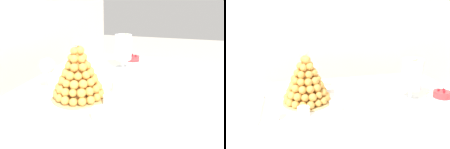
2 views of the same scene
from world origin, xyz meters
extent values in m
cube|color=silver|center=(0.00, 0.92, 1.25)|extent=(4.80, 0.10, 2.50)
cylinder|color=brown|center=(-0.57, 0.38, 0.36)|extent=(0.04, 0.04, 0.72)
cylinder|color=brown|center=(0.57, 0.38, 0.36)|extent=(0.04, 0.04, 0.72)
cube|color=brown|center=(0.00, 0.00, 0.73)|extent=(1.26, 0.89, 0.02)
cube|color=white|center=(0.00, 0.00, 0.74)|extent=(1.32, 0.95, 0.00)
cube|color=white|center=(0.00, 0.47, 0.57)|extent=(1.32, 0.01, 0.33)
cube|color=white|center=(-0.19, 0.03, 0.75)|extent=(0.56, 0.36, 0.01)
cube|color=white|center=(-0.19, -0.15, 0.76)|extent=(0.56, 0.01, 0.02)
cube|color=white|center=(-0.19, 0.20, 0.76)|extent=(0.56, 0.01, 0.02)
cube|color=white|center=(-0.47, 0.03, 0.76)|extent=(0.01, 0.36, 0.02)
cube|color=white|center=(0.08, 0.03, 0.76)|extent=(0.01, 0.36, 0.02)
cylinder|color=white|center=(-0.19, 0.03, 0.75)|extent=(0.33, 0.33, 0.00)
cylinder|color=tan|center=(-0.24, 0.09, 0.76)|extent=(0.26, 0.26, 0.01)
cone|color=#C17E37|center=(-0.24, 0.09, 0.88)|extent=(0.18, 0.18, 0.24)
sphere|color=gold|center=(-0.14, 0.09, 0.78)|extent=(0.04, 0.04, 0.04)
sphere|color=gold|center=(-0.14, 0.13, 0.78)|extent=(0.04, 0.04, 0.04)
sphere|color=gold|center=(-0.16, 0.16, 0.78)|extent=(0.04, 0.04, 0.04)
sphere|color=gold|center=(-0.19, 0.18, 0.78)|extent=(0.04, 0.04, 0.04)
sphere|color=gold|center=(-0.23, 0.19, 0.78)|extent=(0.04, 0.04, 0.04)
sphere|color=gold|center=(-0.27, 0.19, 0.78)|extent=(0.04, 0.04, 0.04)
sphere|color=gold|center=(-0.30, 0.17, 0.78)|extent=(0.04, 0.04, 0.04)
sphere|color=gold|center=(-0.33, 0.15, 0.78)|extent=(0.04, 0.04, 0.04)
sphere|color=gold|center=(-0.34, 0.11, 0.78)|extent=(0.04, 0.04, 0.04)
sphere|color=gold|center=(-0.34, 0.07, 0.78)|extent=(0.04, 0.04, 0.04)
sphere|color=gold|center=(-0.33, 0.04, 0.78)|extent=(0.04, 0.04, 0.04)
sphere|color=gold|center=(-0.30, 0.01, 0.78)|extent=(0.04, 0.04, 0.04)
sphere|color=gold|center=(-0.27, -0.01, 0.78)|extent=(0.04, 0.04, 0.04)
sphere|color=gold|center=(-0.23, -0.01, 0.78)|extent=(0.04, 0.04, 0.04)
sphere|color=gold|center=(-0.19, 0.00, 0.78)|extent=(0.04, 0.04, 0.04)
sphere|color=gold|center=(-0.16, 0.02, 0.78)|extent=(0.04, 0.04, 0.04)
sphere|color=gold|center=(-0.14, 0.05, 0.78)|extent=(0.04, 0.04, 0.04)
sphere|color=gold|center=(-0.16, 0.12, 0.81)|extent=(0.04, 0.04, 0.04)
sphere|color=gold|center=(-0.18, 0.15, 0.81)|extent=(0.04, 0.04, 0.04)
sphere|color=gold|center=(-0.21, 0.17, 0.81)|extent=(0.04, 0.04, 0.04)
sphere|color=gold|center=(-0.24, 0.18, 0.81)|extent=(0.04, 0.04, 0.04)
sphere|color=gold|center=(-0.28, 0.17, 0.81)|extent=(0.04, 0.04, 0.04)
sphere|color=gold|center=(-0.31, 0.15, 0.81)|extent=(0.04, 0.04, 0.04)
sphere|color=gold|center=(-0.33, 0.11, 0.81)|extent=(0.04, 0.04, 0.04)
sphere|color=gold|center=(-0.33, 0.08, 0.81)|extent=(0.04, 0.04, 0.04)
sphere|color=gold|center=(-0.32, 0.04, 0.81)|extent=(0.04, 0.04, 0.04)
sphere|color=gold|center=(-0.29, 0.02, 0.81)|extent=(0.04, 0.04, 0.04)
sphere|color=gold|center=(-0.26, 0.00, 0.81)|extent=(0.04, 0.04, 0.04)
sphere|color=gold|center=(-0.22, 0.00, 0.81)|extent=(0.04, 0.04, 0.04)
sphere|color=gold|center=(-0.19, 0.02, 0.81)|extent=(0.04, 0.04, 0.04)
sphere|color=gold|center=(-0.16, 0.05, 0.81)|extent=(0.04, 0.04, 0.04)
sphere|color=gold|center=(-0.15, 0.08, 0.81)|extent=(0.04, 0.04, 0.04)
sphere|color=gold|center=(-0.19, 0.14, 0.85)|extent=(0.04, 0.04, 0.04)
sphere|color=gold|center=(-0.22, 0.16, 0.85)|extent=(0.04, 0.04, 0.04)
sphere|color=gold|center=(-0.25, 0.16, 0.85)|extent=(0.04, 0.04, 0.04)
sphere|color=gold|center=(-0.29, 0.15, 0.85)|extent=(0.04, 0.04, 0.04)
sphere|color=gold|center=(-0.31, 0.12, 0.85)|extent=(0.04, 0.04, 0.04)
sphere|color=gold|center=(-0.31, 0.08, 0.85)|extent=(0.04, 0.04, 0.04)
sphere|color=gold|center=(-0.30, 0.04, 0.85)|extent=(0.04, 0.04, 0.04)
sphere|color=gold|center=(-0.27, 0.02, 0.85)|extent=(0.04, 0.04, 0.04)
sphere|color=gold|center=(-0.23, 0.02, 0.85)|extent=(0.04, 0.04, 0.04)
sphere|color=gold|center=(-0.19, 0.03, 0.85)|extent=(0.04, 0.04, 0.04)
sphere|color=gold|center=(-0.17, 0.07, 0.85)|extent=(0.04, 0.04, 0.04)
sphere|color=gold|center=(-0.17, 0.10, 0.85)|extent=(0.04, 0.04, 0.04)
sphere|color=gold|center=(-0.21, 0.14, 0.88)|extent=(0.04, 0.04, 0.04)
sphere|color=gold|center=(-0.25, 0.15, 0.88)|extent=(0.04, 0.04, 0.04)
sphere|color=gold|center=(-0.28, 0.13, 0.88)|extent=(0.04, 0.04, 0.04)
sphere|color=gold|center=(-0.30, 0.10, 0.88)|extent=(0.04, 0.04, 0.04)
sphere|color=gold|center=(-0.30, 0.07, 0.88)|extent=(0.04, 0.04, 0.04)
sphere|color=gold|center=(-0.27, 0.04, 0.88)|extent=(0.04, 0.04, 0.04)
sphere|color=gold|center=(-0.24, 0.03, 0.88)|extent=(0.04, 0.04, 0.04)
sphere|color=gold|center=(-0.20, 0.05, 0.88)|extent=(0.04, 0.04, 0.04)
sphere|color=gold|center=(-0.18, 0.08, 0.88)|extent=(0.04, 0.04, 0.04)
sphere|color=gold|center=(-0.19, 0.11, 0.88)|extent=(0.04, 0.04, 0.04)
sphere|color=gold|center=(-0.23, 0.13, 0.91)|extent=(0.04, 0.04, 0.04)
sphere|color=gold|center=(-0.27, 0.12, 0.92)|extent=(0.04, 0.04, 0.04)
sphere|color=gold|center=(-0.28, 0.09, 0.92)|extent=(0.04, 0.04, 0.04)
sphere|color=gold|center=(-0.27, 0.06, 0.91)|extent=(0.04, 0.04, 0.04)
sphere|color=gold|center=(-0.23, 0.05, 0.92)|extent=(0.04, 0.04, 0.04)
sphere|color=gold|center=(-0.20, 0.07, 0.92)|extent=(0.04, 0.04, 0.04)
sphere|color=gold|center=(-0.20, 0.11, 0.92)|extent=(0.04, 0.04, 0.04)
sphere|color=gold|center=(-0.25, 0.12, 0.95)|extent=(0.04, 0.04, 0.04)
sphere|color=gold|center=(-0.27, 0.09, 0.95)|extent=(0.04, 0.04, 0.04)
sphere|color=gold|center=(-0.25, 0.07, 0.95)|extent=(0.04, 0.04, 0.04)
sphere|color=gold|center=(-0.22, 0.07, 0.95)|extent=(0.04, 0.04, 0.04)
sphere|color=gold|center=(-0.22, 0.10, 0.95)|extent=(0.04, 0.04, 0.04)
sphere|color=gold|center=(-0.25, 0.10, 0.98)|extent=(0.04, 0.04, 0.04)
sphere|color=gold|center=(-0.24, 0.08, 0.98)|extent=(0.04, 0.04, 0.04)
sphere|color=white|center=(-0.24, 0.09, 1.02)|extent=(0.04, 0.04, 0.04)
cylinder|color=silver|center=(-0.41, -0.07, 0.78)|extent=(0.06, 0.06, 0.05)
cylinder|color=brown|center=(-0.41, -0.07, 0.76)|extent=(0.05, 0.05, 0.02)
cylinder|color=#8C603D|center=(-0.41, -0.07, 0.78)|extent=(0.05, 0.05, 0.01)
sphere|color=brown|center=(-0.41, -0.07, 0.79)|extent=(0.02, 0.02, 0.02)
cylinder|color=silver|center=(-0.27, -0.07, 0.77)|extent=(0.06, 0.06, 0.05)
cylinder|color=#F4EAC6|center=(-0.27, -0.07, 0.76)|extent=(0.05, 0.05, 0.02)
cylinder|color=white|center=(-0.27, -0.07, 0.78)|extent=(0.05, 0.05, 0.01)
sphere|color=brown|center=(-0.28, -0.07, 0.79)|extent=(0.02, 0.02, 0.02)
cylinder|color=silver|center=(-0.12, -0.06, 0.78)|extent=(0.05, 0.05, 0.06)
cylinder|color=gold|center=(-0.12, -0.06, 0.76)|extent=(0.05, 0.05, 0.02)
cylinder|color=#EAC166|center=(-0.12, -0.06, 0.78)|extent=(0.05, 0.05, 0.02)
sphere|color=brown|center=(-0.12, -0.07, 0.80)|extent=(0.02, 0.02, 0.02)
cylinder|color=silver|center=(0.01, -0.07, 0.78)|extent=(0.05, 0.05, 0.05)
cylinder|color=brown|center=(0.01, -0.07, 0.76)|extent=(0.05, 0.05, 0.02)
cylinder|color=#8C603D|center=(0.01, -0.07, 0.78)|extent=(0.05, 0.05, 0.02)
sphere|color=brown|center=(0.00, -0.07, 0.79)|extent=(0.02, 0.02, 0.02)
cylinder|color=white|center=(0.32, 0.02, 0.75)|extent=(0.11, 0.11, 0.01)
cylinder|color=white|center=(0.32, 0.02, 0.78)|extent=(0.02, 0.02, 0.06)
cylinder|color=white|center=(0.32, 0.02, 0.89)|extent=(0.11, 0.11, 0.16)
cylinder|color=#9ED860|center=(0.35, 0.02, 0.82)|extent=(0.04, 0.04, 0.04)
cylinder|color=yellow|center=(0.32, 0.04, 0.82)|extent=(0.04, 0.04, 0.04)
cylinder|color=brown|center=(0.31, 0.00, 0.82)|extent=(0.05, 0.04, 0.05)
cylinder|color=yellow|center=(0.34, 0.04, 0.84)|extent=(0.05, 0.04, 0.05)
cylinder|color=#9ED860|center=(0.30, 0.04, 0.84)|extent=(0.06, 0.04, 0.05)
cylinder|color=#F9A54C|center=(0.30, 0.00, 0.84)|extent=(0.05, 0.04, 0.05)
cylinder|color=#9ED860|center=(0.34, -0.01, 0.84)|extent=(0.05, 0.04, 0.05)
cylinder|color=#D199D8|center=(0.33, 0.04, 0.86)|extent=(0.04, 0.04, 0.04)
cylinder|color=yellow|center=(0.30, 0.02, 0.86)|extent=(0.06, 0.04, 0.05)
cylinder|color=pink|center=(0.34, 0.00, 0.86)|extent=(0.04, 0.04, 0.03)
cylinder|color=#E54C47|center=(0.32, 0.03, 0.88)|extent=(0.04, 0.04, 0.04)
cylinder|color=#D199D8|center=(0.30, 0.01, 0.88)|extent=(0.05, 0.04, 0.04)
cylinder|color=yellow|center=(0.35, 0.01, 0.88)|extent=(0.05, 0.05, 0.04)
cylinder|color=#F9A54C|center=(0.31, 0.03, 0.90)|extent=(0.05, 0.05, 0.04)
cylinder|color=pink|center=(0.32, 0.00, 0.90)|extent=(0.05, 0.04, 0.03)
cylinder|color=#9ED860|center=(0.33, 0.02, 0.90)|extent=(0.05, 0.05, 0.03)
cylinder|color=yellow|center=(0.30, 0.02, 0.92)|extent=(0.04, 0.04, 0.04)
cylinder|color=#E54C47|center=(0.32, 0.01, 0.92)|extent=(0.04, 0.04, 0.02)
cylinder|color=#72B2E0|center=(0.33, 0.03, 0.92)|extent=(0.05, 0.04, 0.04)
cylinder|color=#E54C47|center=(0.31, 0.01, 0.94)|extent=(0.05, 0.04, 0.05)
cylinder|color=brown|center=(0.34, 0.01, 0.94)|extent=(0.06, 0.04, 0.06)
cylinder|color=#F9A54C|center=(0.33, 0.05, 0.94)|extent=(0.05, 0.05, 0.04)
cylinder|color=#9ED860|center=(0.31, -0.01, 0.96)|extent=(0.06, 0.04, 0.06)
cylinder|color=#9ED860|center=(0.34, 0.02, 0.96)|extent=(0.05, 0.04, 0.05)
cylinder|color=#F9A54C|center=(0.31, 0.03, 0.96)|extent=(0.05, 0.04, 0.03)
cylinder|color=white|center=(0.50, -0.01, 0.75)|extent=(0.17, 0.17, 0.01)
torus|color=gold|center=(0.50, -0.01, 0.75)|extent=(0.17, 0.17, 0.00)
cylinder|color=red|center=(0.50, -0.01, 0.77)|extent=(0.09, 0.09, 0.04)
sphere|color=#A51923|center=(0.52, 0.00, 0.79)|extent=(0.01, 0.01, 0.01)
sphere|color=#A51923|center=(0.49, 0.00, 0.79)|extent=(0.01, 0.01, 0.01)
sphere|color=#A51923|center=(0.50, -0.03, 0.79)|extent=(0.01, 0.01, 0.01)
cylinder|color=silver|center=(-0.18, 0.29, 0.75)|extent=(0.06, 0.06, 0.00)
cylinder|color=silver|center=(-0.18, 0.29, 0.79)|extent=(0.01, 0.01, 0.09)
sphere|color=silver|center=(-0.18, 0.29, 0.88)|extent=(0.08, 0.08, 0.08)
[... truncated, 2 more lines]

